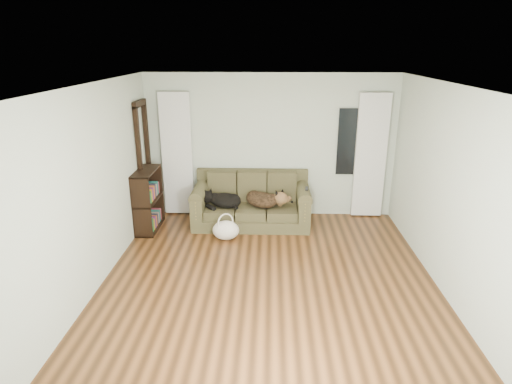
{
  "coord_description": "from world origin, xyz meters",
  "views": [
    {
      "loc": [
        0.01,
        -5.11,
        3.04
      ],
      "look_at": [
        -0.23,
        1.6,
        0.73
      ],
      "focal_mm": 30.0,
      "sensor_mm": 36.0,
      "label": 1
    }
  ],
  "objects_px": {
    "dog_black_lab": "(223,200)",
    "dog_shepherd": "(264,199)",
    "sofa": "(251,200)",
    "bookshelf": "(148,201)",
    "tote_bag": "(226,230)"
  },
  "relations": [
    {
      "from": "sofa",
      "to": "dog_black_lab",
      "type": "xyz_separation_m",
      "value": [
        -0.49,
        -0.08,
        0.03
      ]
    },
    {
      "from": "sofa",
      "to": "tote_bag",
      "type": "relative_size",
      "value": 4.62
    },
    {
      "from": "sofa",
      "to": "bookshelf",
      "type": "bearing_deg",
      "value": -171.56
    },
    {
      "from": "dog_shepherd",
      "to": "bookshelf",
      "type": "distance_m",
      "value": 2.0
    },
    {
      "from": "dog_black_lab",
      "to": "dog_shepherd",
      "type": "distance_m",
      "value": 0.71
    },
    {
      "from": "dog_black_lab",
      "to": "bookshelf",
      "type": "relative_size",
      "value": 0.56
    },
    {
      "from": "dog_black_lab",
      "to": "dog_shepherd",
      "type": "xyz_separation_m",
      "value": [
        0.71,
        0.03,
        0.01
      ]
    },
    {
      "from": "dog_shepherd",
      "to": "bookshelf",
      "type": "relative_size",
      "value": 0.6
    },
    {
      "from": "sofa",
      "to": "dog_shepherd",
      "type": "bearing_deg",
      "value": -13.85
    },
    {
      "from": "tote_bag",
      "to": "dog_shepherd",
      "type": "bearing_deg",
      "value": 44.93
    },
    {
      "from": "sofa",
      "to": "dog_black_lab",
      "type": "relative_size",
      "value": 3.45
    },
    {
      "from": "dog_black_lab",
      "to": "tote_bag",
      "type": "distance_m",
      "value": 0.67
    },
    {
      "from": "tote_bag",
      "to": "sofa",
      "type": "bearing_deg",
      "value": 59.6
    },
    {
      "from": "sofa",
      "to": "dog_shepherd",
      "type": "xyz_separation_m",
      "value": [
        0.22,
        -0.05,
        0.04
      ]
    },
    {
      "from": "dog_shepherd",
      "to": "tote_bag",
      "type": "distance_m",
      "value": 0.93
    }
  ]
}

